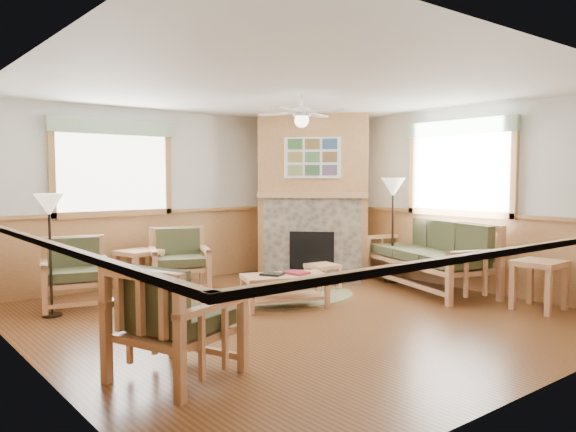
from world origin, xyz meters
TOP-DOWN VIEW (x-y plane):
  - floor at (0.00, 0.00)m, footprint 6.00×6.00m
  - ceiling at (0.00, 0.00)m, footprint 6.00×6.00m
  - wall_back at (0.00, 3.00)m, footprint 6.00×0.02m
  - wall_front at (0.00, -3.00)m, footprint 6.00×0.02m
  - wall_left at (-3.00, 0.00)m, footprint 0.02×6.00m
  - wall_right at (3.00, 0.00)m, footprint 0.02×6.00m
  - wainscot at (0.00, 0.00)m, footprint 6.00×6.00m
  - fireplace at (2.05, 2.05)m, footprint 3.11×3.11m
  - window_back at (-1.10, 2.96)m, footprint 1.90×0.16m
  - window_right at (2.96, -0.20)m, footprint 0.16×1.90m
  - ceiling_fan at (0.30, 0.30)m, footprint 1.59×1.59m
  - sofa at (2.55, 0.05)m, footprint 2.39×1.53m
  - armchair_back_left at (-1.97, 2.08)m, footprint 0.97×0.97m
  - armchair_back_right at (-0.44, 2.19)m, footprint 1.06×1.06m
  - armchair_left at (-2.13, -0.97)m, footprint 1.11×1.11m
  - coffee_table at (0.13, 0.43)m, footprint 1.18×0.87m
  - end_table_chairs at (-0.91, 2.55)m, footprint 0.65×0.64m
  - end_table_sofa at (2.55, -1.66)m, footprint 0.58×0.56m
  - footstool at (1.34, 1.04)m, footprint 0.46×0.46m
  - braided_rug at (0.63, 0.79)m, footprint 1.95×1.95m
  - floor_lamp_left at (-2.34, 1.82)m, footprint 0.42×0.42m
  - floor_lamp_right at (2.55, 0.74)m, footprint 0.49×0.49m
  - book_red at (0.28, 0.38)m, footprint 0.26×0.33m
  - book_dark at (-0.02, 0.50)m, footprint 0.30×0.33m

SIDE VIEW (x-z plane):
  - floor at x=0.00m, z-range -0.01..0.00m
  - braided_rug at x=0.63m, z-range 0.00..0.01m
  - footstool at x=1.34m, z-range 0.00..0.37m
  - coffee_table at x=0.13m, z-range 0.00..0.43m
  - end_table_chairs at x=-0.91m, z-range 0.00..0.61m
  - end_table_sofa at x=2.55m, z-range 0.00..0.63m
  - armchair_back_left at x=-1.97m, z-range 0.00..0.89m
  - book_dark at x=-0.02m, z-range 0.44..0.46m
  - book_red at x=0.28m, z-range 0.44..0.47m
  - armchair_back_right at x=-0.44m, z-range 0.00..0.91m
  - armchair_left at x=-2.13m, z-range 0.00..0.97m
  - sofa at x=2.55m, z-range 0.00..1.02m
  - wainscot at x=0.00m, z-range 0.00..1.10m
  - floor_lamp_left at x=-2.34m, z-range 0.00..1.48m
  - floor_lamp_right at x=2.55m, z-range 0.00..1.67m
  - wall_back at x=0.00m, z-range 0.00..2.70m
  - wall_front at x=0.00m, z-range 0.00..2.70m
  - wall_left at x=-3.00m, z-range 0.00..2.70m
  - wall_right at x=3.00m, z-range 0.00..2.70m
  - fireplace at x=2.05m, z-range 0.00..2.70m
  - window_back at x=-1.10m, z-range 1.78..3.28m
  - window_right at x=2.96m, z-range 1.78..3.28m
  - ceiling_fan at x=0.30m, z-range 2.48..2.84m
  - ceiling at x=0.00m, z-range 2.70..2.71m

